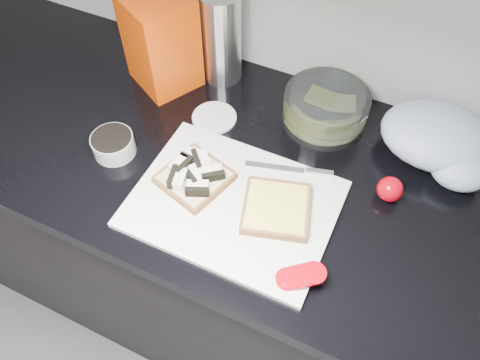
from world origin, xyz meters
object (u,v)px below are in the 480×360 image
at_px(steel_canister, 221,38).
at_px(glass_bowl, 325,108).
at_px(cutting_board, 234,204).
at_px(bread_bag, 161,41).

bearing_deg(steel_canister, glass_bowl, -8.44).
bearing_deg(cutting_board, glass_bowl, 74.21).
bearing_deg(bread_bag, cutting_board, -12.09).
bearing_deg(bread_bag, steel_canister, 59.73).
distance_m(glass_bowl, steel_canister, 0.29).
xyz_separation_m(cutting_board, glass_bowl, (0.09, 0.30, 0.03)).
relative_size(glass_bowl, steel_canister, 0.84).
height_order(glass_bowl, steel_canister, steel_canister).
relative_size(cutting_board, bread_bag, 1.77).
distance_m(cutting_board, glass_bowl, 0.32).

